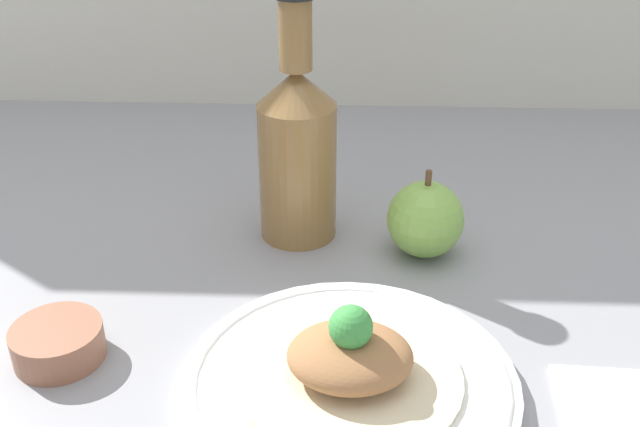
{
  "coord_description": "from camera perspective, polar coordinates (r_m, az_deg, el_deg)",
  "views": [
    {
      "loc": [
        6.94,
        -53.91,
        40.27
      ],
      "look_at": [
        4.7,
        2.24,
        9.02
      ],
      "focal_mm": 42.0,
      "sensor_mm": 36.0,
      "label": 1
    }
  ],
  "objects": [
    {
      "name": "plate",
      "position": [
        0.59,
        2.25,
        -12.75
      ],
      "size": [
        26.16,
        26.16,
        1.52
      ],
      "color": "white",
      "rests_on": "ground_plane"
    },
    {
      "name": "dipping_bowl",
      "position": [
        0.65,
        -19.33,
        -9.27
      ],
      "size": [
        7.43,
        7.43,
        2.95
      ],
      "color": "#996047",
      "rests_on": "ground_plane"
    },
    {
      "name": "ground_plane",
      "position": [
        0.69,
        -4.04,
        -8.88
      ],
      "size": [
        180.0,
        110.0,
        4.0
      ],
      "primitive_type": "cube",
      "color": "gray"
    },
    {
      "name": "apple",
      "position": [
        0.75,
        8.02,
        -0.43
      ],
      "size": [
        7.69,
        7.69,
        9.17
      ],
      "color": "#84B74C",
      "rests_on": "ground_plane"
    },
    {
      "name": "cider_bottle",
      "position": [
        0.75,
        -1.74,
        5.08
      ],
      "size": [
        7.87,
        7.87,
        25.77
      ],
      "color": "olive",
      "rests_on": "ground_plane"
    },
    {
      "name": "plated_food",
      "position": [
        0.58,
        2.29,
        -11.04
      ],
      "size": [
        17.42,
        17.42,
        6.59
      ],
      "color": "beige",
      "rests_on": "plate"
    }
  ]
}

